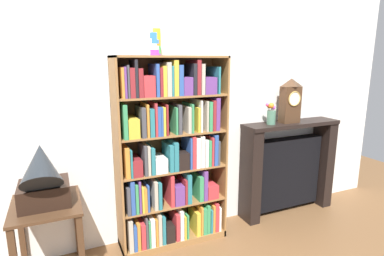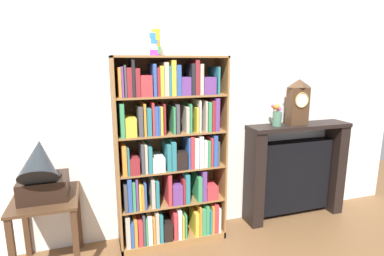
{
  "view_description": "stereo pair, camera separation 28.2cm",
  "coord_description": "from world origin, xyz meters",
  "px_view_note": "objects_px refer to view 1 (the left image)",
  "views": [
    {
      "loc": [
        -0.91,
        -2.38,
        1.68
      ],
      "look_at": [
        0.2,
        0.15,
        1.08
      ],
      "focal_mm": 29.08,
      "sensor_mm": 36.0,
      "label": 1
    },
    {
      "loc": [
        -0.65,
        -2.48,
        1.68
      ],
      "look_at": [
        0.2,
        0.15,
        1.08
      ],
      "focal_mm": 29.08,
      "sensor_mm": 36.0,
      "label": 2
    }
  ],
  "objects_px": {
    "bookshelf": "(171,159)",
    "gramophone": "(42,177)",
    "mantel_clock": "(290,101)",
    "fireplace_mantel": "(287,168)",
    "side_table_left": "(48,222)",
    "cup_stack": "(155,41)",
    "flower_vase": "(271,114)"
  },
  "relations": [
    {
      "from": "gramophone",
      "to": "mantel_clock",
      "type": "height_order",
      "value": "mantel_clock"
    },
    {
      "from": "cup_stack",
      "to": "side_table_left",
      "type": "xyz_separation_m",
      "value": [
        -0.93,
        -0.15,
        -1.35
      ]
    },
    {
      "from": "cup_stack",
      "to": "side_table_left",
      "type": "distance_m",
      "value": 1.65
    },
    {
      "from": "bookshelf",
      "to": "side_table_left",
      "type": "bearing_deg",
      "value": -174.28
    },
    {
      "from": "cup_stack",
      "to": "flower_vase",
      "type": "bearing_deg",
      "value": -0.49
    },
    {
      "from": "bookshelf",
      "to": "gramophone",
      "type": "distance_m",
      "value": 1.05
    },
    {
      "from": "bookshelf",
      "to": "gramophone",
      "type": "bearing_deg",
      "value": -171.19
    },
    {
      "from": "flower_vase",
      "to": "side_table_left",
      "type": "bearing_deg",
      "value": -176.32
    },
    {
      "from": "bookshelf",
      "to": "flower_vase",
      "type": "xyz_separation_m",
      "value": [
        1.11,
        0.03,
        0.32
      ]
    },
    {
      "from": "fireplace_mantel",
      "to": "mantel_clock",
      "type": "distance_m",
      "value": 0.76
    },
    {
      "from": "side_table_left",
      "to": "gramophone",
      "type": "height_order",
      "value": "gramophone"
    },
    {
      "from": "side_table_left",
      "to": "gramophone",
      "type": "distance_m",
      "value": 0.38
    },
    {
      "from": "cup_stack",
      "to": "gramophone",
      "type": "bearing_deg",
      "value": -167.57
    },
    {
      "from": "cup_stack",
      "to": "side_table_left",
      "type": "bearing_deg",
      "value": -170.94
    },
    {
      "from": "cup_stack",
      "to": "bookshelf",
      "type": "bearing_deg",
      "value": -23.36
    },
    {
      "from": "side_table_left",
      "to": "fireplace_mantel",
      "type": "height_order",
      "value": "fireplace_mantel"
    },
    {
      "from": "mantel_clock",
      "to": "flower_vase",
      "type": "xyz_separation_m",
      "value": [
        -0.24,
        -0.0,
        -0.13
      ]
    },
    {
      "from": "bookshelf",
      "to": "fireplace_mantel",
      "type": "xyz_separation_m",
      "value": [
        1.39,
        0.06,
        -0.3
      ]
    },
    {
      "from": "side_table_left",
      "to": "fireplace_mantel",
      "type": "distance_m",
      "value": 2.43
    },
    {
      "from": "side_table_left",
      "to": "mantel_clock",
      "type": "height_order",
      "value": "mantel_clock"
    },
    {
      "from": "side_table_left",
      "to": "fireplace_mantel",
      "type": "relative_size",
      "value": 0.56
    },
    {
      "from": "cup_stack",
      "to": "mantel_clock",
      "type": "bearing_deg",
      "value": -0.37
    },
    {
      "from": "gramophone",
      "to": "flower_vase",
      "type": "bearing_deg",
      "value": 5.18
    },
    {
      "from": "flower_vase",
      "to": "bookshelf",
      "type": "bearing_deg",
      "value": -178.23
    },
    {
      "from": "mantel_clock",
      "to": "bookshelf",
      "type": "bearing_deg",
      "value": -178.51
    },
    {
      "from": "bookshelf",
      "to": "side_table_left",
      "type": "xyz_separation_m",
      "value": [
        -1.04,
        -0.1,
        -0.33
      ]
    },
    {
      "from": "mantel_clock",
      "to": "fireplace_mantel",
      "type": "bearing_deg",
      "value": 31.8
    },
    {
      "from": "fireplace_mantel",
      "to": "side_table_left",
      "type": "bearing_deg",
      "value": -176.13
    },
    {
      "from": "cup_stack",
      "to": "gramophone",
      "type": "relative_size",
      "value": 0.42
    },
    {
      "from": "side_table_left",
      "to": "flower_vase",
      "type": "relative_size",
      "value": 2.76
    },
    {
      "from": "side_table_left",
      "to": "fireplace_mantel",
      "type": "xyz_separation_m",
      "value": [
        2.43,
        0.16,
        0.03
      ]
    },
    {
      "from": "bookshelf",
      "to": "mantel_clock",
      "type": "distance_m",
      "value": 1.43
    }
  ]
}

